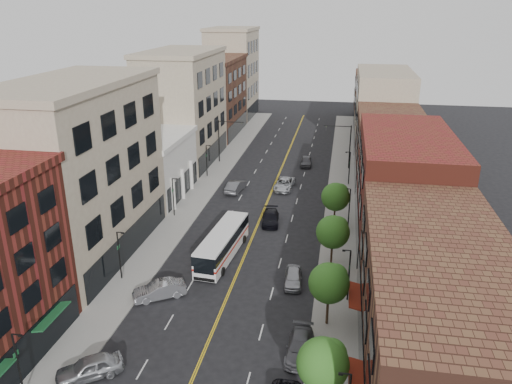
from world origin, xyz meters
The scene contains 35 objects.
ground centered at (0.00, 0.00, 0.00)m, with size 220.00×220.00×0.00m, color black.
sidewalk_left centered at (-10.00, 35.00, 0.07)m, with size 4.00×110.00×0.15m, color gray.
sidewalk_right centered at (10.00, 35.00, 0.07)m, with size 4.00×110.00×0.15m, color gray.
bldg_l_tanoffice centered at (-17.00, 13.00, 9.00)m, with size 10.00×22.00×18.00m, color gray.
bldg_l_white centered at (-17.00, 31.00, 4.00)m, with size 10.00×14.00×8.00m, color silver.
bldg_l_far_a centered at (-17.00, 48.00, 9.00)m, with size 10.00×20.00×18.00m, color gray.
bldg_l_far_b centered at (-17.00, 68.00, 7.50)m, with size 10.00×20.00×15.00m, color brown.
bldg_l_far_c centered at (-17.00, 86.00, 10.00)m, with size 10.00×16.00×20.00m, color gray.
bldg_r_near centered at (17.00, 0.00, 5.00)m, with size 10.00×26.00×10.00m, color brown.
bldg_r_mid centered at (17.00, 24.00, 6.00)m, with size 10.00×22.00×12.00m, color maroon.
bldg_r_far_a centered at (17.00, 45.00, 5.00)m, with size 10.00×20.00×10.00m, color brown.
bldg_r_far_b centered at (17.00, 66.00, 7.00)m, with size 10.00×22.00×14.00m, color gray.
bldg_r_far_c centered at (17.00, 86.00, 5.50)m, with size 10.00×18.00×11.00m, color brown.
tree_r_0 centered at (9.39, -5.93, 4.13)m, with size 3.40×3.40×5.59m.
tree_r_1 centered at (9.39, 4.07, 4.13)m, with size 3.40×3.40×5.59m.
tree_r_2 centered at (9.39, 14.07, 4.13)m, with size 3.40×3.40×5.59m.
tree_r_3 centered at (9.39, 24.07, 4.13)m, with size 3.40×3.40×5.59m.
lamp_l_0 centered at (-10.95, -8.00, 2.97)m, with size 0.81×0.55×5.05m.
lamp_l_1 centered at (-10.95, 8.00, 2.97)m, with size 0.81×0.55×5.05m.
lamp_l_2 centered at (-10.95, 24.00, 2.97)m, with size 0.81×0.55×5.05m.
lamp_l_3 centered at (-10.95, 40.00, 2.97)m, with size 0.81×0.55×5.05m.
lamp_r_1 centered at (10.95, 8.00, 2.97)m, with size 0.81×0.55×5.05m.
lamp_r_2 centered at (10.95, 24.00, 2.97)m, with size 0.81×0.55×5.05m.
lamp_r_3 centered at (10.95, 40.00, 2.97)m, with size 0.81×0.55×5.05m.
signal_mast_left centered at (-10.27, 48.00, 4.65)m, with size 4.49×0.18×7.20m.
signal_mast_right centered at (10.27, 48.00, 4.65)m, with size 4.49×0.18×7.20m.
city_bus centered at (-2.26, 14.36, 1.71)m, with size 3.50×11.63×2.95m.
car_angle_a centered at (-7.40, -5.39, 0.81)m, with size 1.91×4.76×1.62m, color #9DA0A4.
car_angle_b centered at (-6.13, 5.53, 0.80)m, with size 1.69×4.85×1.60m, color #A4A5AB.
car_parked_mid centered at (7.40, -0.23, 0.71)m, with size 2.00×4.91×1.42m, color #505055.
car_parked_far centered at (5.80, 10.12, 0.72)m, with size 1.70×4.23×1.44m, color #9FA0A6.
car_lane_behind centered at (-5.16, 34.31, 0.83)m, with size 1.75×5.01×1.65m, color #47484C.
car_lane_a centered at (1.50, 24.00, 0.72)m, with size 2.02×4.98×1.44m, color black.
car_lane_b centered at (1.68, 36.59, 0.77)m, with size 2.57×5.57×1.55m, color #B0B3B8.
car_lane_c centered at (3.91, 48.63, 0.77)m, with size 1.82×4.53×1.54m, color #4C4C51.
Camera 1 is at (9.61, -32.20, 25.41)m, focal length 35.00 mm.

